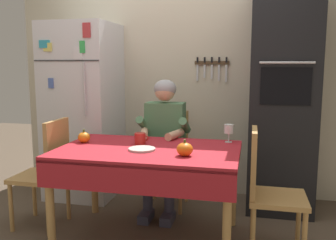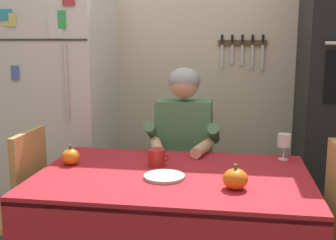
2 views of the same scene
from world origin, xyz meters
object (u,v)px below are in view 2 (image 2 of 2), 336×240
at_px(chair_left_side, 15,204).
at_px(wine_glass, 284,141).
at_px(coffee_mug, 157,158).
at_px(pumpkin_large, 235,179).
at_px(chair_behind_person, 186,171).
at_px(seated_person, 183,147).
at_px(serving_tray, 164,177).
at_px(refrigerator, 62,111).
at_px(dining_table, 172,191).
at_px(pumpkin_medium, 71,157).

relative_size(chair_left_side, wine_glass, 6.11).
distance_m(coffee_mug, pumpkin_large, 0.53).
bearing_deg(chair_left_side, coffee_mug, 7.47).
height_order(chair_behind_person, seated_person, seated_person).
distance_m(wine_glass, serving_tray, 0.77).
relative_size(chair_behind_person, seated_person, 0.75).
height_order(refrigerator, serving_tray, refrigerator).
bearing_deg(wine_glass, serving_tray, -145.08).
bearing_deg(seated_person, serving_tray, -91.12).
bearing_deg(seated_person, dining_table, -88.32).
xyz_separation_m(chair_behind_person, pumpkin_large, (0.34, -0.95, 0.28)).
relative_size(dining_table, pumpkin_medium, 12.62).
bearing_deg(chair_left_side, pumpkin_medium, 9.16).
relative_size(chair_behind_person, wine_glass, 6.11).
distance_m(dining_table, chair_left_side, 0.91).
height_order(refrigerator, chair_behind_person, refrigerator).
distance_m(seated_person, pumpkin_large, 0.84).
bearing_deg(dining_table, wine_glass, 32.55).
xyz_separation_m(pumpkin_medium, serving_tray, (0.55, -0.16, -0.04)).
xyz_separation_m(coffee_mug, pumpkin_large, (0.43, -0.31, 0.00)).
relative_size(dining_table, coffee_mug, 11.84).
distance_m(chair_behind_person, seated_person, 0.29).
height_order(chair_behind_person, serving_tray, chair_behind_person).
relative_size(chair_left_side, serving_tray, 4.50).
bearing_deg(dining_table, pumpkin_large, -26.67).
distance_m(coffee_mug, pumpkin_medium, 0.48).
bearing_deg(refrigerator, pumpkin_large, -39.43).
height_order(coffee_mug, pumpkin_medium, pumpkin_medium).
xyz_separation_m(dining_table, coffee_mug, (-0.11, 0.15, 0.13)).
height_order(refrigerator, coffee_mug, refrigerator).
relative_size(chair_behind_person, chair_left_side, 1.00).
height_order(seated_person, coffee_mug, seated_person).
distance_m(chair_left_side, coffee_mug, 0.85).
height_order(chair_behind_person, coffee_mug, chair_behind_person).
xyz_separation_m(coffee_mug, serving_tray, (0.08, -0.21, -0.04)).
distance_m(seated_person, coffee_mug, 0.46).
height_order(seated_person, wine_glass, seated_person).
bearing_deg(coffee_mug, serving_tray, -69.79).
bearing_deg(pumpkin_medium, seated_person, 41.98).
distance_m(chair_left_side, pumpkin_large, 1.27).
relative_size(dining_table, chair_left_side, 1.51).
relative_size(refrigerator, wine_glass, 11.82).
distance_m(dining_table, pumpkin_large, 0.38).
bearing_deg(chair_left_side, pumpkin_large, -9.63).
relative_size(coffee_mug, wine_glass, 0.78).
height_order(wine_glass, pumpkin_medium, wine_glass).
bearing_deg(dining_table, chair_left_side, 177.02).
height_order(refrigerator, dining_table, refrigerator).
xyz_separation_m(wine_glass, pumpkin_large, (-0.27, -0.54, -0.06)).
height_order(refrigerator, pumpkin_large, refrigerator).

